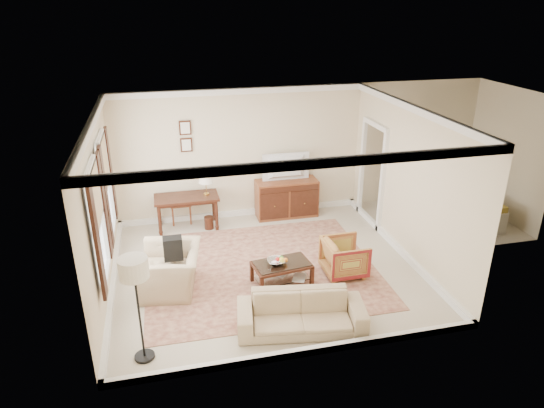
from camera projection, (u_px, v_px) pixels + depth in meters
name	position (u px, v px, depth m)	size (l,w,h in m)	color
room_shell	(264.00, 139.00, 8.04)	(5.51, 5.01, 2.91)	beige
annex_bedroom	(449.00, 205.00, 10.86)	(3.00, 2.70, 2.90)	beige
window_front	(98.00, 223.00, 7.20)	(0.12, 1.56, 1.80)	#CCB284
window_rear	(106.00, 185.00, 8.63)	(0.12, 1.56, 1.80)	#CCB284
doorway	(372.00, 176.00, 10.51)	(0.10, 1.12, 2.25)	white
rug	(261.00, 269.00, 8.96)	(4.17, 3.57, 0.01)	maroon
writing_desk	(187.00, 201.00, 10.34)	(1.35, 0.68, 0.74)	#3E1D11
desk_chair	(180.00, 200.00, 10.67)	(0.45, 0.45, 1.05)	brown
desk_lamp	(206.00, 184.00, 10.29)	(0.32, 0.32, 0.50)	silver
framed_prints	(186.00, 136.00, 10.21)	(0.25, 0.04, 0.68)	#3E1D11
sideboard	(286.00, 198.00, 11.03)	(1.39, 0.53, 0.85)	brown
tv	(287.00, 159.00, 10.64)	(1.01, 0.58, 0.13)	black
coffee_table	(282.00, 268.00, 8.39)	(1.05, 0.70, 0.42)	#3E1D11
fruit_bowl	(276.00, 261.00, 8.32)	(0.42, 0.42, 0.10)	silver
book_a	(275.00, 276.00, 8.45)	(0.28, 0.04, 0.38)	brown
book_b	(293.00, 277.00, 8.41)	(0.28, 0.03, 0.38)	brown
striped_armchair	(345.00, 256.00, 8.68)	(0.72, 0.68, 0.74)	maroon
club_armchair	(170.00, 263.00, 8.18)	(1.14, 0.74, 0.99)	tan
backpack	(173.00, 247.00, 8.20)	(0.32, 0.22, 0.40)	black
sofa	(301.00, 308.00, 7.22)	(1.91, 0.56, 0.75)	tan
floor_lamp	(134.00, 276.00, 6.25)	(0.39, 0.39, 1.58)	black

